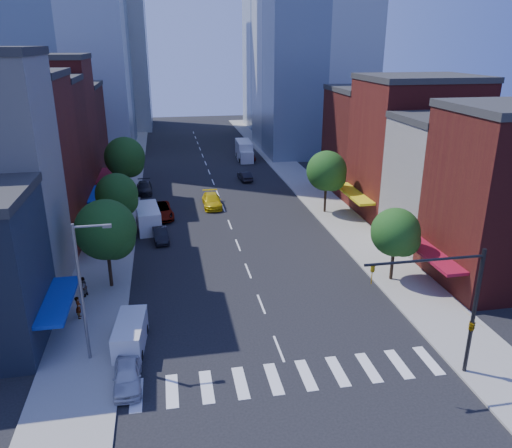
{
  "coord_description": "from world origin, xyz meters",
  "views": [
    {
      "loc": [
        -6.55,
        -27.11,
        18.89
      ],
      "look_at": [
        0.37,
        10.22,
        5.0
      ],
      "focal_mm": 35.0,
      "sensor_mm": 36.0,
      "label": 1
    }
  ],
  "objects_px": {
    "parked_car_second": "(160,235)",
    "box_truck": "(244,151)",
    "parked_car_third": "(160,211)",
    "pedestrian_near": "(78,307)",
    "taxi": "(212,201)",
    "pedestrian_far": "(83,287)",
    "traffic_car_oncoming": "(245,176)",
    "cargo_van_far": "(148,218)",
    "traffic_car_far": "(250,156)",
    "cargo_van_near": "(130,335)",
    "parked_car_front": "(127,375)",
    "parked_car_rear": "(144,188)"
  },
  "relations": [
    {
      "from": "cargo_van_far",
      "to": "parked_car_rear",
      "type": "bearing_deg",
      "value": 87.06
    },
    {
      "from": "parked_car_third",
      "to": "pedestrian_near",
      "type": "xyz_separation_m",
      "value": [
        -5.84,
        -21.64,
        0.19
      ]
    },
    {
      "from": "parked_car_rear",
      "to": "pedestrian_far",
      "type": "bearing_deg",
      "value": -99.74
    },
    {
      "from": "box_truck",
      "to": "pedestrian_far",
      "type": "bearing_deg",
      "value": -111.71
    },
    {
      "from": "cargo_van_near",
      "to": "pedestrian_near",
      "type": "xyz_separation_m",
      "value": [
        -3.83,
        4.32,
        0.06
      ]
    },
    {
      "from": "parked_car_rear",
      "to": "taxi",
      "type": "xyz_separation_m",
      "value": [
        8.22,
        -7.57,
        0.05
      ]
    },
    {
      "from": "parked_car_third",
      "to": "traffic_car_oncoming",
      "type": "distance_m",
      "value": 18.66
    },
    {
      "from": "box_truck",
      "to": "traffic_car_oncoming",
      "type": "bearing_deg",
      "value": -96.91
    },
    {
      "from": "parked_car_third",
      "to": "pedestrian_far",
      "type": "bearing_deg",
      "value": -114.6
    },
    {
      "from": "box_truck",
      "to": "pedestrian_far",
      "type": "height_order",
      "value": "box_truck"
    },
    {
      "from": "parked_car_rear",
      "to": "taxi",
      "type": "relative_size",
      "value": 0.93
    },
    {
      "from": "traffic_car_oncoming",
      "to": "pedestrian_near",
      "type": "distance_m",
      "value": 40.07
    },
    {
      "from": "parked_car_front",
      "to": "parked_car_rear",
      "type": "xyz_separation_m",
      "value": [
        0.0,
        40.28,
        0.04
      ]
    },
    {
      "from": "traffic_car_far",
      "to": "pedestrian_far",
      "type": "xyz_separation_m",
      "value": [
        -21.07,
        -45.55,
        0.24
      ]
    },
    {
      "from": "parked_car_rear",
      "to": "cargo_van_near",
      "type": "distance_m",
      "value": 36.41
    },
    {
      "from": "parked_car_third",
      "to": "cargo_van_far",
      "type": "bearing_deg",
      "value": -115.34
    },
    {
      "from": "traffic_car_far",
      "to": "parked_car_rear",
      "type": "bearing_deg",
      "value": 47.51
    },
    {
      "from": "taxi",
      "to": "pedestrian_far",
      "type": "xyz_separation_m",
      "value": [
        -12.2,
        -21.24,
        0.21
      ]
    },
    {
      "from": "parked_car_front",
      "to": "traffic_car_oncoming",
      "type": "distance_m",
      "value": 46.22
    },
    {
      "from": "parked_car_second",
      "to": "box_truck",
      "type": "relative_size",
      "value": 0.51
    },
    {
      "from": "parked_car_rear",
      "to": "cargo_van_far",
      "type": "distance_m",
      "value": 14.08
    },
    {
      "from": "parked_car_third",
      "to": "pedestrian_near",
      "type": "bearing_deg",
      "value": -111.64
    },
    {
      "from": "cargo_van_near",
      "to": "cargo_van_far",
      "type": "bearing_deg",
      "value": 93.11
    },
    {
      "from": "traffic_car_far",
      "to": "box_truck",
      "type": "bearing_deg",
      "value": -26.29
    },
    {
      "from": "taxi",
      "to": "traffic_car_oncoming",
      "type": "bearing_deg",
      "value": 62.5
    },
    {
      "from": "box_truck",
      "to": "parked_car_third",
      "type": "bearing_deg",
      "value": -115.22
    },
    {
      "from": "parked_car_third",
      "to": "pedestrian_far",
      "type": "distance_m",
      "value": 19.31
    },
    {
      "from": "parked_car_front",
      "to": "cargo_van_far",
      "type": "xyz_separation_m",
      "value": [
        0.78,
        26.23,
        0.53
      ]
    },
    {
      "from": "parked_car_front",
      "to": "pedestrian_near",
      "type": "height_order",
      "value": "pedestrian_near"
    },
    {
      "from": "traffic_car_oncoming",
      "to": "cargo_van_far",
      "type": "bearing_deg",
      "value": 47.31
    },
    {
      "from": "pedestrian_far",
      "to": "parked_car_third",
      "type": "bearing_deg",
      "value": -174.57
    },
    {
      "from": "parked_car_second",
      "to": "box_truck",
      "type": "height_order",
      "value": "box_truck"
    },
    {
      "from": "cargo_van_far",
      "to": "taxi",
      "type": "height_order",
      "value": "cargo_van_far"
    },
    {
      "from": "parked_car_second",
      "to": "taxi",
      "type": "height_order",
      "value": "taxi"
    },
    {
      "from": "traffic_car_far",
      "to": "box_truck",
      "type": "distance_m",
      "value": 1.21
    },
    {
      "from": "parked_car_front",
      "to": "box_truck",
      "type": "bearing_deg",
      "value": 71.96
    },
    {
      "from": "cargo_van_near",
      "to": "cargo_van_far",
      "type": "xyz_separation_m",
      "value": [
        0.79,
        22.37,
        0.26
      ]
    },
    {
      "from": "parked_car_second",
      "to": "pedestrian_far",
      "type": "relative_size",
      "value": 2.41
    },
    {
      "from": "taxi",
      "to": "pedestrian_far",
      "type": "relative_size",
      "value": 3.21
    },
    {
      "from": "cargo_van_far",
      "to": "traffic_car_far",
      "type": "relative_size",
      "value": 1.38
    },
    {
      "from": "parked_car_second",
      "to": "traffic_car_far",
      "type": "bearing_deg",
      "value": 60.39
    },
    {
      "from": "parked_car_front",
      "to": "parked_car_third",
      "type": "bearing_deg",
      "value": 83.9
    },
    {
      "from": "box_truck",
      "to": "pedestrian_far",
      "type": "distance_m",
      "value": 50.27
    },
    {
      "from": "parked_car_third",
      "to": "box_truck",
      "type": "xyz_separation_m",
      "value": [
        14.25,
        27.66,
        0.66
      ]
    },
    {
      "from": "parked_car_front",
      "to": "box_truck",
      "type": "xyz_separation_m",
      "value": [
        16.25,
        57.49,
        0.79
      ]
    },
    {
      "from": "parked_car_rear",
      "to": "cargo_van_near",
      "type": "bearing_deg",
      "value": -91.88
    },
    {
      "from": "parked_car_rear",
      "to": "box_truck",
      "type": "relative_size",
      "value": 0.64
    },
    {
      "from": "cargo_van_far",
      "to": "pedestrian_near",
      "type": "relative_size",
      "value": 3.48
    },
    {
      "from": "taxi",
      "to": "cargo_van_far",
      "type": "bearing_deg",
      "value": -138.84
    },
    {
      "from": "traffic_car_oncoming",
      "to": "box_truck",
      "type": "bearing_deg",
      "value": -104.71
    }
  ]
}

